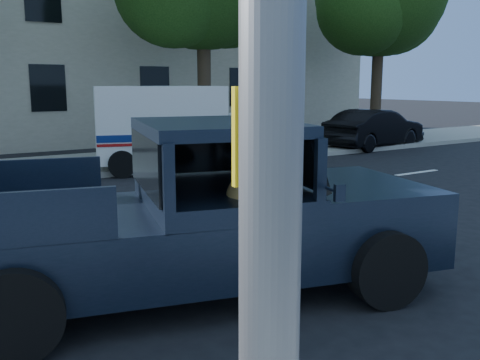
# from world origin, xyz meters

# --- Properties ---
(ground) EXTENTS (120.00, 120.00, 0.00)m
(ground) POSITION_xyz_m (0.00, 0.00, 0.00)
(ground) COLOR black
(ground) RESTS_ON ground
(far_sidewalk) EXTENTS (60.00, 4.00, 0.15)m
(far_sidewalk) POSITION_xyz_m (0.00, 9.20, 0.07)
(far_sidewalk) COLOR gray
(far_sidewalk) RESTS_ON ground
(lane_stripes) EXTENTS (21.60, 0.14, 0.01)m
(lane_stripes) POSITION_xyz_m (2.00, 3.40, 0.01)
(lane_stripes) COLOR silver
(lane_stripes) RESTS_ON ground
(building_main) EXTENTS (26.00, 6.00, 9.00)m
(building_main) POSITION_xyz_m (3.00, 16.50, 4.50)
(building_main) COLOR beige
(building_main) RESTS_ON ground
(pickup_truck) EXTENTS (5.78, 3.46, 1.94)m
(pickup_truck) POSITION_xyz_m (-0.98, -0.66, 0.66)
(pickup_truck) COLOR black
(pickup_truck) RESTS_ON ground
(mail_truck) EXTENTS (4.55, 3.12, 2.28)m
(mail_truck) POSITION_xyz_m (2.72, 7.45, 1.00)
(mail_truck) COLOR silver
(mail_truck) RESTS_ON ground
(parked_sedan) EXTENTS (2.13, 4.51, 1.43)m
(parked_sedan) POSITION_xyz_m (11.19, 7.91, 0.71)
(parked_sedan) COLOR black
(parked_sedan) RESTS_ON ground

